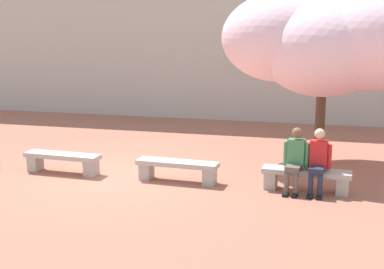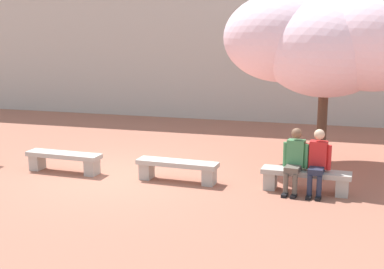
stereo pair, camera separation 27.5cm
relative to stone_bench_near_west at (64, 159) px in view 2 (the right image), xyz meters
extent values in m
plane|color=#9E604C|center=(1.34, 0.00, -0.30)|extent=(100.00, 100.00, 0.00)
cube|color=#B7B2A8|center=(1.34, 9.34, 3.26)|extent=(28.00, 4.00, 7.11)
cube|color=#ADA89E|center=(0.00, 0.00, 0.10)|extent=(1.78, 0.51, 0.10)
cube|color=#ADA89E|center=(-0.71, 0.04, -0.13)|extent=(0.26, 0.35, 0.35)
cube|color=#ADA89E|center=(0.71, -0.04, -0.13)|extent=(0.26, 0.35, 0.35)
cube|color=#ADA89E|center=(2.69, 0.00, 0.10)|extent=(1.78, 0.51, 0.10)
cube|color=#ADA89E|center=(1.98, 0.04, -0.13)|extent=(0.26, 0.35, 0.35)
cube|color=#ADA89E|center=(3.40, -0.04, -0.13)|extent=(0.26, 0.35, 0.35)
cube|color=#ADA89E|center=(5.37, 0.00, 0.10)|extent=(1.78, 0.51, 0.10)
cube|color=#ADA89E|center=(4.66, 0.04, -0.13)|extent=(0.26, 0.35, 0.35)
cube|color=#ADA89E|center=(6.08, -0.04, -0.13)|extent=(0.26, 0.35, 0.35)
cube|color=black|center=(5.00, -0.40, -0.27)|extent=(0.13, 0.23, 0.06)
cylinder|color=brown|center=(5.01, -0.34, -0.06)|extent=(0.10, 0.10, 0.42)
cube|color=black|center=(5.18, -0.43, -0.27)|extent=(0.13, 0.23, 0.06)
cylinder|color=brown|center=(5.19, -0.37, -0.06)|extent=(0.10, 0.10, 0.42)
cube|color=brown|center=(5.13, -0.18, 0.21)|extent=(0.33, 0.43, 0.12)
cube|color=#428451|center=(5.16, 0.04, 0.48)|extent=(0.37, 0.26, 0.54)
sphere|color=brown|center=(5.16, 0.04, 0.88)|extent=(0.21, 0.21, 0.21)
cylinder|color=#428451|center=(4.95, 0.05, 0.44)|extent=(0.09, 0.09, 0.50)
cylinder|color=#428451|center=(5.36, -0.01, 0.44)|extent=(0.09, 0.09, 0.50)
cube|color=black|center=(5.47, -0.41, -0.27)|extent=(0.12, 0.23, 0.06)
cylinder|color=#23283D|center=(5.47, -0.35, -0.06)|extent=(0.10, 0.10, 0.42)
cube|color=black|center=(5.65, -0.43, -0.27)|extent=(0.12, 0.23, 0.06)
cylinder|color=#23283D|center=(5.65, -0.37, -0.06)|extent=(0.10, 0.10, 0.42)
cube|color=#23283D|center=(5.58, -0.18, 0.21)|extent=(0.31, 0.42, 0.12)
cube|color=red|center=(5.59, 0.04, 0.48)|extent=(0.36, 0.25, 0.54)
sphere|color=beige|center=(5.59, 0.04, 0.88)|extent=(0.21, 0.21, 0.21)
cylinder|color=red|center=(5.38, 0.04, 0.44)|extent=(0.09, 0.09, 0.50)
cylinder|color=red|center=(5.80, 0.00, 0.44)|extent=(0.09, 0.09, 0.50)
cylinder|color=#513828|center=(5.57, 2.20, 0.55)|extent=(0.23, 0.23, 1.70)
ellipsoid|color=#F4CCDB|center=(5.57, 2.20, 2.47)|extent=(3.02, 3.21, 2.27)
ellipsoid|color=#F4CCDB|center=(4.57, 2.30, 2.68)|extent=(2.77, 2.68, 2.07)
ellipsoid|color=#F4CCDB|center=(6.57, 1.95, 2.62)|extent=(2.89, 2.57, 2.17)
camera|label=1|loc=(5.68, -10.56, 3.06)|focal=50.00mm
camera|label=2|loc=(5.94, -10.49, 3.06)|focal=50.00mm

